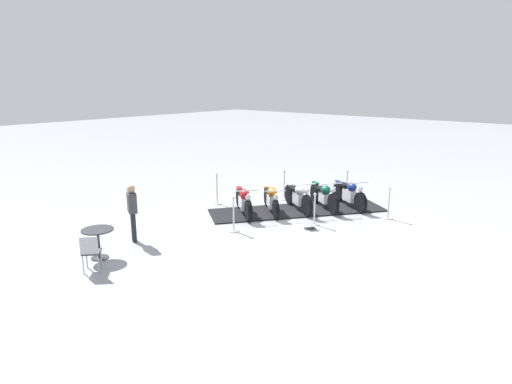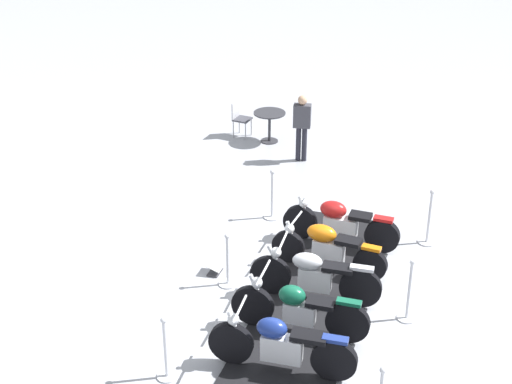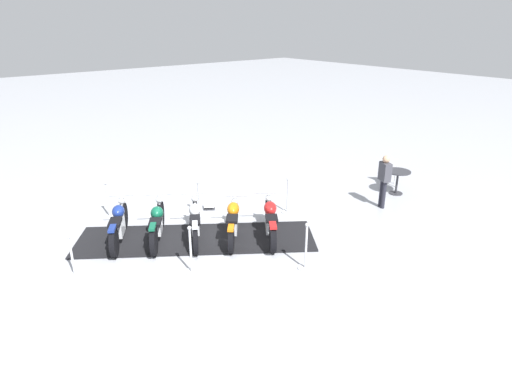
{
  "view_description": "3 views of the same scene",
  "coord_description": "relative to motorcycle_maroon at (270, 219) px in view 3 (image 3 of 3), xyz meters",
  "views": [
    {
      "loc": [
        -8.46,
        12.14,
        4.36
      ],
      "look_at": [
        0.23,
        1.96,
        1.01
      ],
      "focal_mm": 31.12,
      "sensor_mm": 36.0,
      "label": 1
    },
    {
      "loc": [
        -4.06,
        -9.88,
        7.55
      ],
      "look_at": [
        -0.31,
        2.37,
        0.97
      ],
      "focal_mm": 53.26,
      "sensor_mm": 36.0,
      "label": 2
    },
    {
      "loc": [
        8.78,
        -5.2,
        5.3
      ],
      "look_at": [
        -0.25,
        2.19,
        0.69
      ],
      "focal_mm": 30.94,
      "sensor_mm": 36.0,
      "label": 3
    }
  ],
  "objects": [
    {
      "name": "ground_plane",
      "position": [
        -1.09,
        -1.57,
        -0.5
      ],
      "size": [
        80.0,
        80.0,
        0.0
      ],
      "primitive_type": "plane",
      "color": "#A8AAB2"
    },
    {
      "name": "display_platform",
      "position": [
        -1.09,
        -1.57,
        -0.48
      ],
      "size": [
        4.87,
        5.87,
        0.04
      ],
      "primitive_type": "cube",
      "rotation": [
        0.0,
        0.0,
        -2.19
      ],
      "color": "black",
      "rests_on": "ground_plane"
    },
    {
      "name": "motorcycle_maroon",
      "position": [
        0.0,
        0.0,
        0.0
      ],
      "size": [
        1.88,
        1.47,
        0.97
      ],
      "rotation": [
        0.0,
        0.0,
        -3.79
      ],
      "color": "black",
      "rests_on": "display_platform"
    },
    {
      "name": "motorcycle_copper",
      "position": [
        -0.56,
        -0.77,
        0.01
      ],
      "size": [
        1.72,
        1.48,
        0.9
      ],
      "rotation": [
        0.0,
        0.0,
        -3.84
      ],
      "color": "black",
      "rests_on": "display_platform"
    },
    {
      "name": "motorcycle_chrome",
      "position": [
        -1.11,
        -1.56,
        0.02
      ],
      "size": [
        1.97,
        1.28,
        1.04
      ],
      "rotation": [
        0.0,
        0.0,
        -3.7
      ],
      "color": "black",
      "rests_on": "display_platform"
    },
    {
      "name": "motorcycle_forest",
      "position": [
        -1.67,
        -2.33,
        0.0
      ],
      "size": [
        1.92,
        1.34,
        1.02
      ],
      "rotation": [
        0.0,
        0.0,
        -3.73
      ],
      "color": "black",
      "rests_on": "display_platform"
    },
    {
      "name": "motorcycle_navy",
      "position": [
        -2.22,
        -3.11,
        0.01
      ],
      "size": [
        1.97,
        1.28,
        1.0
      ],
      "rotation": [
        0.0,
        0.0,
        -3.69
      ],
      "color": "black",
      "rests_on": "display_platform"
    },
    {
      "name": "stanchion_left_rear",
      "position": [
        -1.31,
        -4.57,
        -0.18
      ],
      "size": [
        0.33,
        0.33,
        1.02
      ],
      "color": "silver",
      "rests_on": "ground_plane"
    },
    {
      "name": "stanchion_left_mid",
      "position": [
        0.19,
        -2.49,
        -0.11
      ],
      "size": [
        0.32,
        0.32,
        1.14
      ],
      "color": "silver",
      "rests_on": "ground_plane"
    },
    {
      "name": "stanchion_right_rear",
      "position": [
        -3.85,
        -2.74,
        -0.13
      ],
      "size": [
        0.31,
        0.31,
        1.07
      ],
      "color": "silver",
      "rests_on": "ground_plane"
    },
    {
      "name": "stanchion_right_mid",
      "position": [
        -2.36,
        -0.66,
        -0.18
      ],
      "size": [
        0.34,
        0.34,
        1.03
      ],
      "color": "silver",
      "rests_on": "ground_plane"
    },
    {
      "name": "stanchion_left_front",
      "position": [
        1.68,
        -0.41,
        -0.14
      ],
      "size": [
        0.35,
        0.35,
        1.14
      ],
      "color": "silver",
      "rests_on": "ground_plane"
    },
    {
      "name": "stanchion_right_front",
      "position": [
        -0.87,
        1.42,
        -0.17
      ],
      "size": [
        0.35,
        0.35,
        1.07
      ],
      "color": "silver",
      "rests_on": "ground_plane"
    },
    {
      "name": "info_placard",
      "position": [
        -2.49,
        -0.24,
        -0.42
      ],
      "size": [
        0.4,
        0.4,
        0.22
      ],
      "rotation": [
        0.0,
        0.0,
        0.95
      ],
      "color": "#333338",
      "rests_on": "ground_plane"
    },
    {
      "name": "cafe_table",
      "position": [
        0.29,
        5.15,
        0.09
      ],
      "size": [
        0.79,
        0.79,
        0.77
      ],
      "color": "#2D2D33",
      "rests_on": "ground_plane"
    },
    {
      "name": "cafe_chair_near_table",
      "position": [
        -0.32,
        5.7,
        0.03
      ],
      "size": [
        0.57,
        0.57,
        0.9
      ],
      "rotation": [
        0.0,
        0.0,
        -0.74
      ],
      "color": "#B7B7BC",
      "rests_on": "ground_plane"
    },
    {
      "name": "bystander_person",
      "position": [
        0.66,
        3.86,
        0.47
      ],
      "size": [
        0.46,
        0.37,
        1.62
      ],
      "rotation": [
        0.0,
        0.0,
        -2.03
      ],
      "color": "#23232D",
      "rests_on": "ground_plane"
    }
  ]
}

